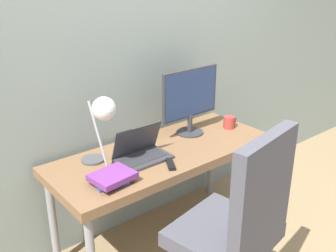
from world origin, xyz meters
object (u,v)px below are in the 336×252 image
(book_stack, at_px, (111,178))
(mug, at_px, (229,122))
(laptop, at_px, (141,152))
(monitor, at_px, (190,98))
(desk_lamp, at_px, (102,116))
(office_chair, at_px, (240,220))

(book_stack, relative_size, mug, 2.00)
(laptop, distance_m, monitor, 0.58)
(monitor, distance_m, desk_lamp, 0.78)
(desk_lamp, distance_m, book_stack, 0.35)
(laptop, bearing_deg, mug, 0.32)
(office_chair, height_order, book_stack, office_chair)
(laptop, xyz_separation_m, monitor, (0.52, 0.12, 0.22))
(monitor, bearing_deg, mug, -21.48)
(laptop, relative_size, book_stack, 1.35)
(laptop, bearing_deg, desk_lamp, 176.18)
(desk_lamp, relative_size, mug, 3.73)
(office_chair, relative_size, mug, 9.08)
(laptop, xyz_separation_m, office_chair, (0.10, -0.73, -0.15))
(monitor, xyz_separation_m, mug, (0.30, -0.12, -0.22))
(office_chair, bearing_deg, desk_lamp, 115.04)
(monitor, xyz_separation_m, desk_lamp, (-0.77, -0.10, 0.07))
(desk_lamp, bearing_deg, monitor, 7.74)
(office_chair, bearing_deg, book_stack, 124.40)
(desk_lamp, distance_m, mug, 1.10)
(office_chair, relative_size, book_stack, 4.54)
(mug, bearing_deg, office_chair, -134.04)
(office_chair, bearing_deg, monitor, 63.96)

